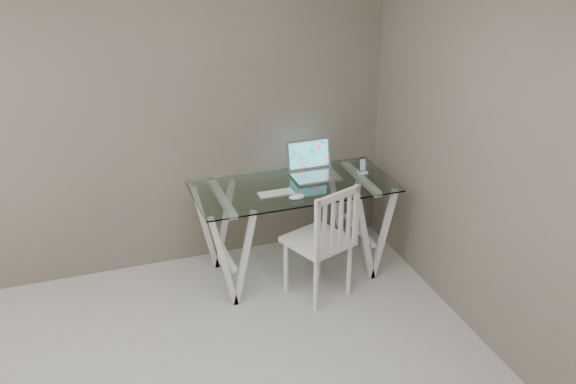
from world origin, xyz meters
name	(u,v)px	position (x,y,z in m)	size (l,w,h in m)	color
room	(180,175)	(-0.06, 0.02, 1.72)	(4.50, 4.52, 2.71)	#AAA8A3
desk	(293,229)	(1.09, 1.75, 0.38)	(1.50, 0.70, 0.75)	silver
chair	(325,238)	(1.19, 1.35, 0.49)	(0.53, 0.53, 0.90)	silver
laptop	(312,167)	(1.30, 1.91, 0.81)	(0.36, 0.30, 0.25)	#B8B8BD
keyboard	(275,193)	(0.92, 1.66, 0.75)	(0.27, 0.12, 0.01)	silver
mouse	(297,197)	(1.03, 1.53, 0.76)	(0.11, 0.07, 0.04)	white
phone_dock	(363,169)	(1.68, 1.81, 0.78)	(0.06, 0.06, 0.12)	white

